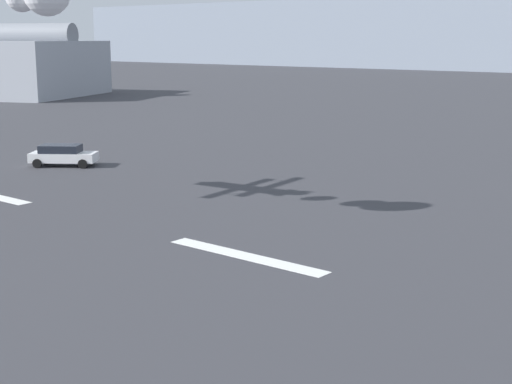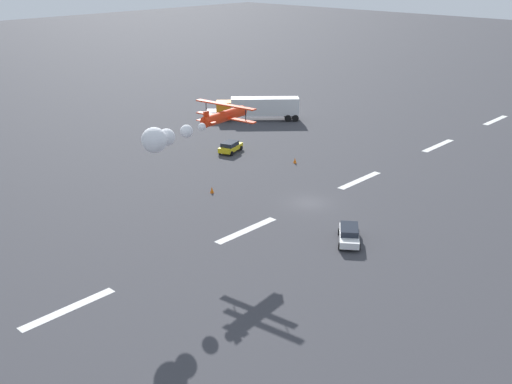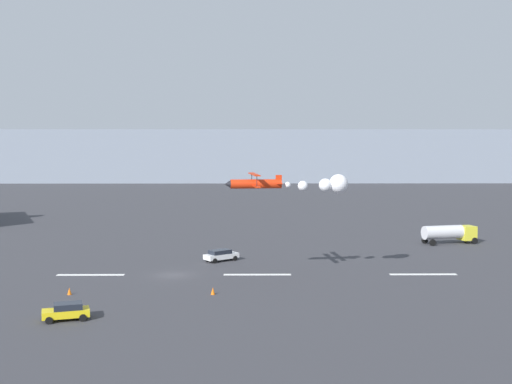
% 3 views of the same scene
% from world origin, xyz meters
% --- Properties ---
extents(runway_stripe_4, '(8.00, 0.90, 0.01)m').
position_xyz_m(runway_stripe_4, '(29.68, 0.00, 0.01)').
color(runway_stripe_4, white).
rests_on(runway_stripe_4, ground).
extents(airport_staff_sedan, '(4.77, 4.17, 1.52)m').
position_xyz_m(airport_staff_sedan, '(5.15, 8.92, 0.81)').
color(airport_staff_sedan, white).
rests_on(airport_staff_sedan, ground).
extents(hangar_building, '(27.26, 28.85, 11.20)m').
position_xyz_m(hangar_building, '(-55.12, 45.49, 4.56)').
color(hangar_building, '#9EA3AD').
rests_on(hangar_building, ground).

